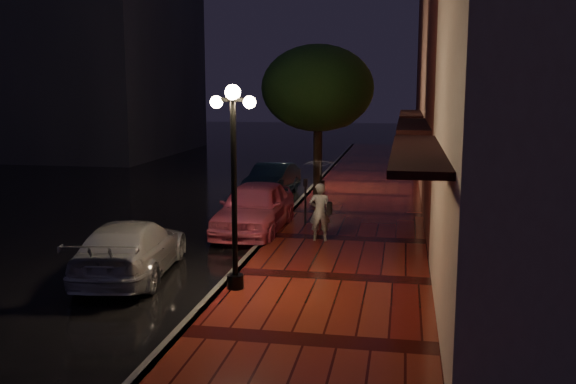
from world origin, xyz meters
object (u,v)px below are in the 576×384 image
Objects in this scene: silver_car at (131,248)px; woman_with_umbrella at (320,187)px; navy_car at (272,180)px; streetlamp_near at (234,175)px; pink_car at (254,208)px; parking_meter at (305,197)px; street_tree at (318,91)px; streetlamp_far at (321,130)px.

woman_with_umbrella reaches higher than silver_car.
silver_car is (-0.99, -11.50, 0.01)m from navy_car.
pink_car is (-0.95, 5.81, -1.82)m from streetlamp_near.
pink_car is 1.70m from parking_meter.
streetlamp_near is 3.50m from silver_car.
streetlamp_near reaches higher than parking_meter.
pink_car is at bearing 99.28° from streetlamp_near.
parking_meter is at bearing 85.94° from streetlamp_near.
streetlamp_near is 11.12m from street_tree.
streetlamp_far reaches higher than woman_with_umbrella.
streetlamp_near is at bearing -100.88° from parking_meter.
pink_car is at bearing -77.47° from navy_car.
pink_car is 2.01× the size of woman_with_umbrella.
pink_car is at bearing -34.64° from woman_with_umbrella.
woman_with_umbrella is (1.21, -9.40, -0.94)m from streetlamp_far.
streetlamp_near is 6.91m from parking_meter.
streetlamp_far is at bearing 86.92° from parking_meter.
street_tree is at bearing 88.65° from streetlamp_near.
silver_car is at bearing 37.50° from woman_with_umbrella.
street_tree is 1.26× the size of silver_car.
navy_car is at bearing -102.36° from silver_car.
street_tree is (0.26, -3.01, 1.64)m from streetlamp_far.
woman_with_umbrella is (2.99, -7.81, 1.00)m from navy_car.
streetlamp_far reaches higher than silver_car.
street_tree is at bearing 86.09° from parking_meter.
streetlamp_far is 3.07m from navy_car.
streetlamp_near and streetlamp_far have the same top height.
woman_with_umbrella reaches higher than parking_meter.
navy_car is at bearing -74.45° from woman_with_umbrella.
street_tree reaches higher than streetlamp_far.
silver_car is (-3.03, -10.08, -3.58)m from street_tree.
silver_car reaches higher than navy_car.
woman_with_umbrella is (0.95, -6.39, -2.58)m from street_tree.
street_tree is 11.12m from silver_car.
navy_car is 6.15m from parking_meter.
woman_with_umbrella is (1.21, 4.60, -0.94)m from streetlamp_near.
streetlamp_far reaches higher than parking_meter.
street_tree reaches higher than pink_car.
silver_car is at bearing -126.04° from parking_meter.
streetlamp_far is 3.44m from street_tree.
pink_car is 3.24× the size of parking_meter.
street_tree is 5.37m from parking_meter.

